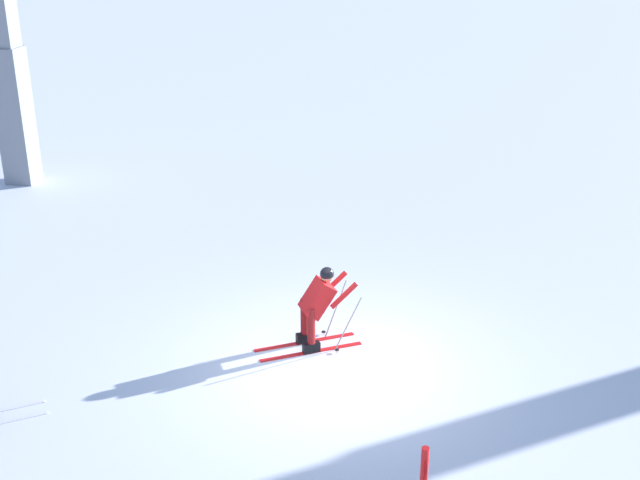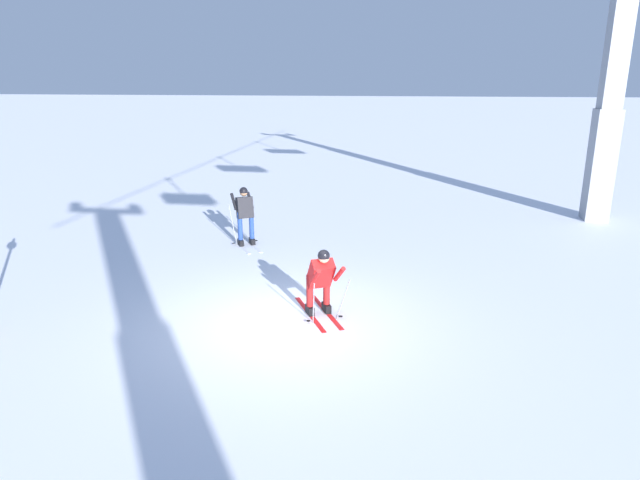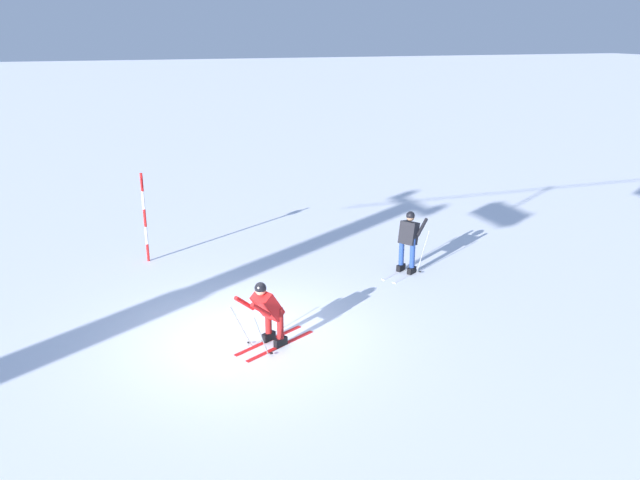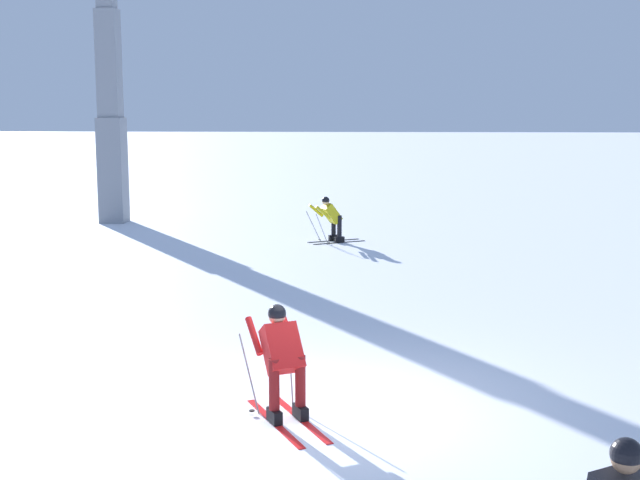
% 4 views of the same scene
% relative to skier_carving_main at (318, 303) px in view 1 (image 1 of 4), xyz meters
% --- Properties ---
extents(ground_plane, '(260.00, 260.00, 0.00)m').
position_rel_skier_carving_main_xyz_m(ground_plane, '(0.36, -0.64, -0.79)').
color(ground_plane, white).
extents(skier_carving_main, '(1.74, 1.27, 1.52)m').
position_rel_skier_carving_main_xyz_m(skier_carving_main, '(0.00, 0.00, 0.00)').
color(skier_carving_main, red).
rests_on(skier_carving_main, ground_plane).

